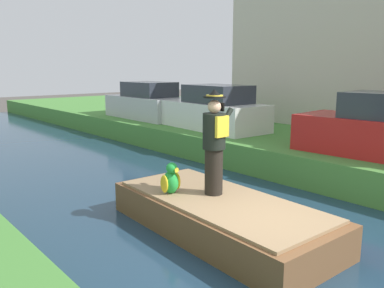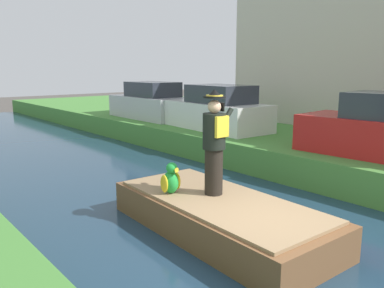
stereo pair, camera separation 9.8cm
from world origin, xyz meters
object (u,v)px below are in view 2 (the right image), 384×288
(person_pirate, at_px, (214,143))
(parked_car_white, at_px, (217,110))
(parked_car_silver, at_px, (151,103))
(boat, at_px, (219,215))
(parrot_plush, at_px, (171,180))

(person_pirate, distance_m, parked_car_white, 6.69)
(person_pirate, distance_m, parked_car_silver, 9.96)
(person_pirate, relative_size, parked_car_silver, 0.46)
(boat, xyz_separation_m, parrot_plush, (-0.46, 0.77, 0.55))
(person_pirate, xyz_separation_m, parked_car_white, (4.67, 4.79, -0.14))
(person_pirate, xyz_separation_m, parrot_plush, (-0.56, 0.53, -0.68))
(person_pirate, height_order, parrot_plush, person_pirate)
(boat, height_order, parked_car_white, parked_car_white)
(parrot_plush, bearing_deg, parked_car_silver, 57.66)
(person_pirate, xyz_separation_m, parked_car_silver, (4.67, 8.79, -0.14))
(parked_car_silver, bearing_deg, parrot_plush, -122.34)
(boat, distance_m, parked_car_white, 7.02)
(parked_car_white, xyz_separation_m, parked_car_silver, (0.00, 4.00, 0.00))
(person_pirate, relative_size, parked_car_white, 0.45)
(boat, distance_m, parked_car_silver, 10.28)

